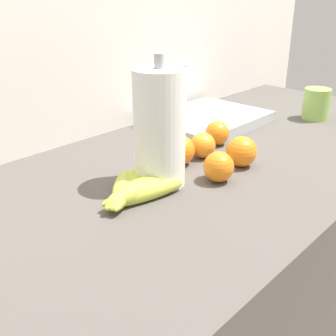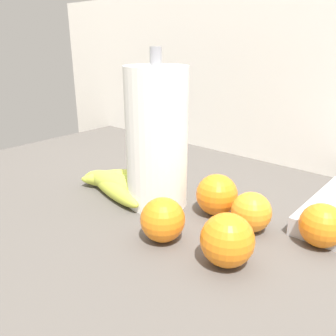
{
  "view_description": "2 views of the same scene",
  "coord_description": "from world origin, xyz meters",
  "px_view_note": "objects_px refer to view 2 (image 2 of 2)",
  "views": [
    {
      "loc": [
        -0.85,
        -0.59,
        1.28
      ],
      "look_at": [
        -0.24,
        -0.02,
        0.92
      ],
      "focal_mm": 44.53,
      "sensor_mm": 36.0,
      "label": 1
    },
    {
      "loc": [
        0.16,
        -0.44,
        1.17
      ],
      "look_at": [
        -0.21,
        -0.01,
        0.96
      ],
      "focal_mm": 36.93,
      "sensor_mm": 36.0,
      "label": 2
    }
  ],
  "objects_px": {
    "orange_back_right": "(163,220)",
    "orange_far_right": "(227,240)",
    "banana_bunch": "(122,183)",
    "orange_center": "(322,225)",
    "orange_right": "(217,195)",
    "orange_front": "(251,212)",
    "paper_towel_roll": "(157,139)"
  },
  "relations": [
    {
      "from": "orange_far_right",
      "to": "paper_towel_roll",
      "type": "distance_m",
      "value": 0.24
    },
    {
      "from": "orange_back_right",
      "to": "orange_right",
      "type": "xyz_separation_m",
      "value": [
        0.01,
        0.13,
        0.0
      ]
    },
    {
      "from": "banana_bunch",
      "to": "orange_far_right",
      "type": "relative_size",
      "value": 2.91
    },
    {
      "from": "orange_far_right",
      "to": "banana_bunch",
      "type": "bearing_deg",
      "value": 166.9
    },
    {
      "from": "orange_center",
      "to": "paper_towel_roll",
      "type": "height_order",
      "value": "paper_towel_roll"
    },
    {
      "from": "orange_back_right",
      "to": "orange_front",
      "type": "distance_m",
      "value": 0.15
    },
    {
      "from": "orange_far_right",
      "to": "orange_center",
      "type": "relative_size",
      "value": 1.12
    },
    {
      "from": "orange_back_right",
      "to": "orange_center",
      "type": "distance_m",
      "value": 0.24
    },
    {
      "from": "paper_towel_roll",
      "to": "orange_front",
      "type": "bearing_deg",
      "value": 7.48
    },
    {
      "from": "orange_back_right",
      "to": "orange_far_right",
      "type": "bearing_deg",
      "value": 6.07
    },
    {
      "from": "orange_right",
      "to": "orange_front",
      "type": "xyz_separation_m",
      "value": [
        0.07,
        -0.01,
        -0.0
      ]
    },
    {
      "from": "orange_right",
      "to": "paper_towel_roll",
      "type": "height_order",
      "value": "paper_towel_roll"
    },
    {
      "from": "banana_bunch",
      "to": "orange_center",
      "type": "xyz_separation_m",
      "value": [
        0.37,
        0.07,
        0.01
      ]
    },
    {
      "from": "orange_back_right",
      "to": "orange_far_right",
      "type": "distance_m",
      "value": 0.11
    },
    {
      "from": "orange_front",
      "to": "orange_center",
      "type": "relative_size",
      "value": 0.98
    },
    {
      "from": "orange_far_right",
      "to": "paper_towel_roll",
      "type": "xyz_separation_m",
      "value": [
        -0.2,
        0.08,
        0.09
      ]
    },
    {
      "from": "banana_bunch",
      "to": "orange_far_right",
      "type": "distance_m",
      "value": 0.3
    },
    {
      "from": "orange_far_right",
      "to": "paper_towel_roll",
      "type": "height_order",
      "value": "paper_towel_roll"
    },
    {
      "from": "orange_right",
      "to": "orange_far_right",
      "type": "relative_size",
      "value": 0.98
    },
    {
      "from": "banana_bunch",
      "to": "orange_far_right",
      "type": "height_order",
      "value": "orange_far_right"
    },
    {
      "from": "orange_right",
      "to": "orange_front",
      "type": "relative_size",
      "value": 1.12
    },
    {
      "from": "banana_bunch",
      "to": "orange_center",
      "type": "distance_m",
      "value": 0.38
    },
    {
      "from": "banana_bunch",
      "to": "orange_center",
      "type": "relative_size",
      "value": 3.26
    },
    {
      "from": "orange_front",
      "to": "orange_back_right",
      "type": "bearing_deg",
      "value": -127.48
    },
    {
      "from": "orange_center",
      "to": "banana_bunch",
      "type": "bearing_deg",
      "value": -170.05
    },
    {
      "from": "orange_center",
      "to": "paper_towel_roll",
      "type": "xyz_separation_m",
      "value": [
        -0.28,
        -0.05,
        0.09
      ]
    },
    {
      "from": "banana_bunch",
      "to": "orange_front",
      "type": "distance_m",
      "value": 0.27
    },
    {
      "from": "orange_front",
      "to": "paper_towel_roll",
      "type": "relative_size",
      "value": 0.23
    },
    {
      "from": "orange_front",
      "to": "orange_center",
      "type": "xyz_separation_m",
      "value": [
        0.1,
        0.03,
        0.0
      ]
    },
    {
      "from": "orange_far_right",
      "to": "paper_towel_roll",
      "type": "bearing_deg",
      "value": 158.57
    },
    {
      "from": "orange_right",
      "to": "orange_center",
      "type": "height_order",
      "value": "orange_right"
    },
    {
      "from": "banana_bunch",
      "to": "orange_center",
      "type": "bearing_deg",
      "value": 9.95
    }
  ]
}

